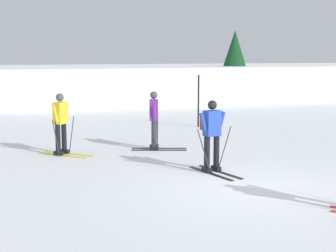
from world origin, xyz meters
TOP-DOWN VIEW (x-y plane):
  - ground_plane at (0.00, 0.00)m, footprint 120.00×120.00m
  - far_snow_ridge at (0.00, 20.55)m, footprint 80.00×9.94m
  - skier_blue at (-0.25, 1.78)m, footprint 0.98×1.64m
  - skier_purple at (-0.77, 4.83)m, footprint 1.64×0.96m
  - skier_yellow at (-3.43, 4.90)m, footprint 1.44×1.34m
  - trail_marker_pole at (2.11, 8.69)m, footprint 0.07×0.07m
  - conifer_far_left at (8.18, 18.36)m, footprint 2.19×2.19m

SIDE VIEW (x-z plane):
  - ground_plane at x=0.00m, z-range 0.00..0.00m
  - skier_purple at x=-0.77m, z-range 0.06..1.77m
  - skier_yellow at x=-3.43m, z-range 0.06..1.77m
  - skier_blue at x=-0.25m, z-range 0.10..1.81m
  - trail_marker_pole at x=2.11m, z-range 0.00..1.99m
  - far_snow_ridge at x=0.00m, z-range 0.00..2.03m
  - conifer_far_left at x=8.18m, z-range 0.36..4.52m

